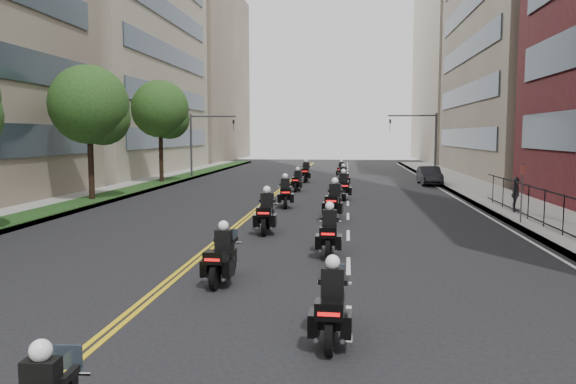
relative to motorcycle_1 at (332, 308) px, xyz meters
name	(u,v)px	position (x,y,z in m)	size (l,w,h in m)	color
sidewalk_right	(511,204)	(9.12, 21.09, -0.56)	(4.00, 90.00, 0.15)	gray
sidewalk_left	(87,199)	(-14.88, 21.09, -0.56)	(4.00, 90.00, 0.15)	gray
grass_strip	(100,197)	(-14.08, 21.09, -0.47)	(2.00, 90.00, 0.04)	#143814
building_right_tan	(553,10)	(18.60, 44.09, 14.37)	(15.11, 28.00, 30.00)	#776557
building_right_far	(477,70)	(18.62, 74.09, 12.36)	(15.00, 28.00, 26.00)	#A79886
building_left_far	(181,74)	(-24.88, 74.09, 12.36)	(16.00, 28.00, 26.00)	#776557
street_trees	(39,106)	(-13.93, 14.69, 4.50)	(4.40, 38.40, 7.98)	black
traffic_signal_right	(424,136)	(6.66, 38.09, 3.06)	(4.09, 0.20, 5.60)	#3F3F44
traffic_signal_left	(202,136)	(-12.42, 38.09, 3.06)	(4.09, 0.20, 5.60)	#3F3F44
motorcycle_1	(332,308)	(0.00, 0.00, 0.00)	(0.51, 2.18, 1.61)	black
motorcycle_2	(222,259)	(-2.92, 3.84, 0.00)	(0.54, 2.18, 1.61)	black
motorcycle_3	(329,234)	(-0.29, 7.47, 0.04)	(0.53, 2.30, 1.70)	black
motorcycle_4	(266,214)	(-2.85, 11.33, 0.09)	(0.58, 2.47, 1.82)	black
motorcycle_5	(334,203)	(-0.31, 15.24, 0.11)	(0.73, 2.54, 1.88)	black
motorcycle_6	(285,194)	(-2.97, 19.04, 0.07)	(0.73, 2.41, 1.78)	black
motorcycle_7	(344,187)	(0.06, 22.93, 0.08)	(0.61, 2.45, 1.81)	black
motorcycle_8	(297,182)	(-3.07, 27.49, 0.01)	(0.56, 2.21, 1.63)	black
motorcycle_9	(343,178)	(0.00, 30.85, 0.04)	(0.70, 2.31, 1.71)	black
motorcycle_10	(306,173)	(-3.04, 34.87, 0.10)	(0.58, 2.54, 1.87)	black
motorcycle_11	(341,171)	(-0.25, 39.11, 0.01)	(0.62, 2.22, 1.64)	black
parked_sedan	(429,176)	(6.52, 33.49, 0.06)	(1.48, 4.24, 1.40)	black
pedestrian_c	(516,194)	(8.32, 17.68, 0.33)	(0.96, 0.40, 1.64)	#3E4046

